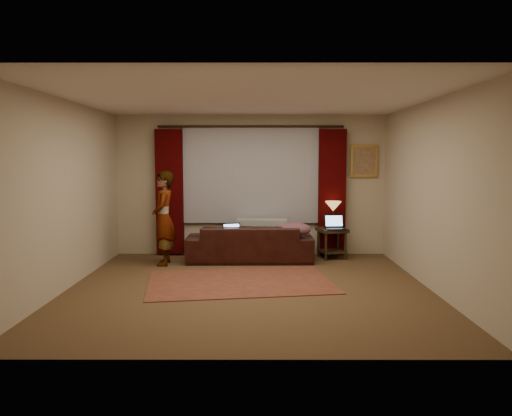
{
  "coord_description": "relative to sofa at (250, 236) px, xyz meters",
  "views": [
    {
      "loc": [
        0.12,
        -6.8,
        1.79
      ],
      "look_at": [
        0.1,
        1.2,
        1.0
      ],
      "focal_mm": 35.0,
      "sensor_mm": 36.0,
      "label": 1
    }
  ],
  "objects": [
    {
      "name": "floor",
      "position": [
        0.01,
        -1.85,
        -0.45
      ],
      "size": [
        5.0,
        5.0,
        0.01
      ],
      "primitive_type": "cube",
      "color": "brown",
      "rests_on": "ground"
    },
    {
      "name": "ceiling",
      "position": [
        0.01,
        -1.85,
        2.16
      ],
      "size": [
        5.0,
        5.0,
        0.02
      ],
      "primitive_type": "cube",
      "color": "silver",
      "rests_on": "ground"
    },
    {
      "name": "wall_back",
      "position": [
        0.01,
        0.65,
        0.86
      ],
      "size": [
        5.0,
        0.02,
        2.6
      ],
      "primitive_type": "cube",
      "color": "#BCAE91",
      "rests_on": "ground"
    },
    {
      "name": "wall_front",
      "position": [
        0.01,
        -4.35,
        0.86
      ],
      "size": [
        5.0,
        0.02,
        2.6
      ],
      "primitive_type": "cube",
      "color": "#BCAE91",
      "rests_on": "ground"
    },
    {
      "name": "wall_left",
      "position": [
        -2.49,
        -1.85,
        0.86
      ],
      "size": [
        0.02,
        5.0,
        2.6
      ],
      "primitive_type": "cube",
      "color": "#BCAE91",
      "rests_on": "ground"
    },
    {
      "name": "wall_right",
      "position": [
        2.51,
        -1.85,
        0.86
      ],
      "size": [
        0.02,
        5.0,
        2.6
      ],
      "primitive_type": "cube",
      "color": "#BCAE91",
      "rests_on": "ground"
    },
    {
      "name": "sheer_curtain",
      "position": [
        0.01,
        0.59,
        1.06
      ],
      "size": [
        2.5,
        0.05,
        1.8
      ],
      "primitive_type": "cube",
      "color": "#96969D",
      "rests_on": "wall_back"
    },
    {
      "name": "drape_left",
      "position": [
        -1.49,
        0.54,
        0.74
      ],
      "size": [
        0.5,
        0.14,
        2.3
      ],
      "primitive_type": "cube",
      "color": "#310102",
      "rests_on": "floor"
    },
    {
      "name": "drape_right",
      "position": [
        1.51,
        0.54,
        0.74
      ],
      "size": [
        0.5,
        0.14,
        2.3
      ],
      "primitive_type": "cube",
      "color": "#310102",
      "rests_on": "floor"
    },
    {
      "name": "curtain_rod",
      "position": [
        0.01,
        0.54,
        1.94
      ],
      "size": [
        0.04,
        0.04,
        3.4
      ],
      "primitive_type": "cylinder",
      "color": "black",
      "rests_on": "wall_back"
    },
    {
      "name": "picture_frame",
      "position": [
        2.11,
        0.62,
        1.31
      ],
      "size": [
        0.5,
        0.04,
        0.6
      ],
      "primitive_type": "cube",
      "color": "#BD933F",
      "rests_on": "wall_back"
    },
    {
      "name": "sofa",
      "position": [
        0.0,
        0.0,
        0.0
      ],
      "size": [
        2.2,
        0.98,
        0.88
      ],
      "primitive_type": "imported",
      "rotation": [
        0.0,
        0.0,
        3.16
      ],
      "color": "black",
      "rests_on": "floor"
    },
    {
      "name": "throw_blanket",
      "position": [
        0.21,
        0.28,
        0.45
      ],
      "size": [
        0.94,
        0.44,
        0.11
      ],
      "primitive_type": "cube",
      "rotation": [
        0.0,
        0.0,
        -0.08
      ],
      "color": "gray",
      "rests_on": "sofa"
    },
    {
      "name": "clothing_pile",
      "position": [
        0.78,
        -0.08,
        0.12
      ],
      "size": [
        0.59,
        0.46,
        0.24
      ],
      "primitive_type": "ellipsoid",
      "rotation": [
        0.0,
        0.0,
        -0.02
      ],
      "color": "#754453",
      "rests_on": "sofa"
    },
    {
      "name": "laptop_sofa",
      "position": [
        -0.28,
        -0.13,
        0.11
      ],
      "size": [
        0.4,
        0.42,
        0.23
      ],
      "primitive_type": null,
      "rotation": [
        0.0,
        0.0,
        0.29
      ],
      "color": "black",
      "rests_on": "sofa"
    },
    {
      "name": "area_rug",
      "position": [
        -0.12,
        -1.53,
        -0.43
      ],
      "size": [
        2.87,
        2.13,
        0.01
      ],
      "primitive_type": "cube",
      "rotation": [
        0.0,
        0.0,
        0.15
      ],
      "color": "brown",
      "rests_on": "floor"
    },
    {
      "name": "end_table",
      "position": [
        1.48,
        0.22,
        -0.17
      ],
      "size": [
        0.57,
        0.57,
        0.55
      ],
      "primitive_type": "cube",
      "rotation": [
        0.0,
        0.0,
        0.22
      ],
      "color": "black",
      "rests_on": "floor"
    },
    {
      "name": "tiffany_lamp",
      "position": [
        1.51,
        0.32,
        0.35
      ],
      "size": [
        0.3,
        0.3,
        0.47
      ],
      "primitive_type": null,
      "rotation": [
        0.0,
        0.0,
        -0.03
      ],
      "color": "olive",
      "rests_on": "end_table"
    },
    {
      "name": "laptop_table",
      "position": [
        1.52,
        0.09,
        0.24
      ],
      "size": [
        0.38,
        0.41,
        0.25
      ],
      "primitive_type": null,
      "rotation": [
        0.0,
        0.0,
        0.1
      ],
      "color": "black",
      "rests_on": "end_table"
    },
    {
      "name": "person",
      "position": [
        -1.45,
        -0.32,
        0.35
      ],
      "size": [
        0.5,
        0.5,
        1.58
      ],
      "primitive_type": "imported",
      "rotation": [
        0.0,
        0.0,
        -1.48
      ],
      "color": "gray",
      "rests_on": "floor"
    }
  ]
}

